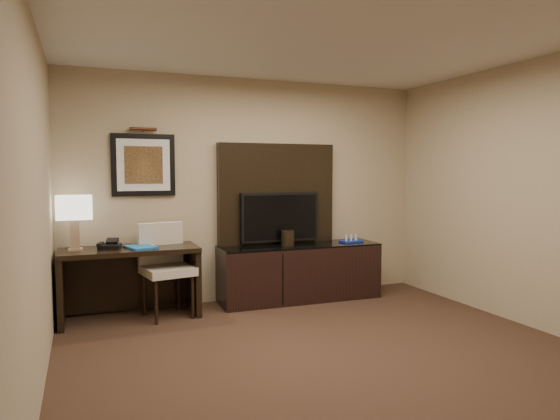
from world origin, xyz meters
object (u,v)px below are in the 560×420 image
table_lamp (75,223)px  ice_bucket (288,238)px  credenza (300,272)px  desk_phone (110,244)px  desk (130,283)px  minibar_tray (351,238)px  tv (280,217)px  desk_chair (168,269)px

table_lamp → ice_bucket: table_lamp is taller
credenza → desk_phone: 2.26m
desk → minibar_tray: size_ratio=5.29×
tv → minibar_tray: bearing=-11.3°
tv → ice_bucket: size_ratio=5.45×
tv → desk_phone: tv is taller
minibar_tray → ice_bucket: bearing=176.8°
desk_chair → desk_phone: bearing=160.3°
credenza → desk_chair: (-1.62, -0.15, 0.18)m
desk_phone → ice_bucket: size_ratio=1.17×
minibar_tray → tv: bearing=168.7°
table_lamp → minibar_tray: 3.25m
desk_chair → desk_phone: size_ratio=4.88×
tv → desk_chair: size_ratio=0.96×
ice_bucket → desk: bearing=-178.2°
ice_bucket → minibar_tray: size_ratio=0.68×
desk → ice_bucket: size_ratio=7.78×
tv → desk_phone: size_ratio=4.67×
table_lamp → credenza: bearing=0.1°
table_lamp → ice_bucket: 2.40m
ice_bucket → credenza: bearing=-2.5°
desk → desk_chair: bearing=-14.4°
minibar_tray → credenza: bearing=176.7°
credenza → desk_phone: desk_phone is taller
desk → table_lamp: (-0.53, 0.04, 0.66)m
credenza → ice_bucket: size_ratio=10.81×
table_lamp → ice_bucket: bearing=0.3°
desk → desk_phone: 0.48m
desk_chair → ice_bucket: desk_chair is taller
tv → minibar_tray: tv is taller
desk_chair → table_lamp: 1.07m
desk → credenza: bearing=1.5°
tv → desk: bearing=-174.0°
tv → credenza: bearing=-33.8°
desk_phone → ice_bucket: desk_phone is taller
ice_bucket → desk_chair: bearing=-173.9°
desk_phone → minibar_tray: size_ratio=0.79×
desk → credenza: 2.01m
desk → minibar_tray: 2.73m
desk → desk_phone: size_ratio=6.67×
desk_chair → credenza: bearing=-5.3°
credenza → ice_bucket: ice_bucket is taller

